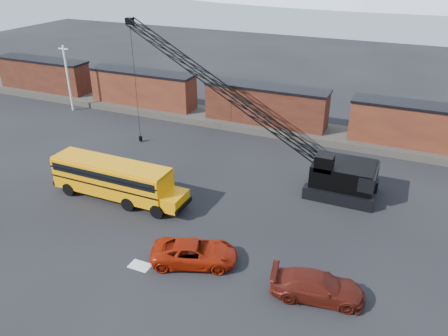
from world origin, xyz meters
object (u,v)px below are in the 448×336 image
object	(u,v)px
school_bus	(116,179)
maroon_suv	(318,287)
red_pickup	(195,253)
crawler_crane	(226,92)

from	to	relation	value
school_bus	maroon_suv	bearing A→B (deg)	-14.91
red_pickup	crawler_crane	size ratio (longest dim) A/B	0.22
school_bus	red_pickup	world-z (taller)	school_bus
school_bus	red_pickup	distance (m)	10.58
school_bus	maroon_suv	world-z (taller)	school_bus
red_pickup	maroon_suv	size ratio (longest dim) A/B	1.02
red_pickup	maroon_suv	world-z (taller)	maroon_suv
crawler_crane	maroon_suv	bearing A→B (deg)	-49.81
crawler_crane	school_bus	bearing A→B (deg)	-120.50
red_pickup	crawler_crane	world-z (taller)	crawler_crane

